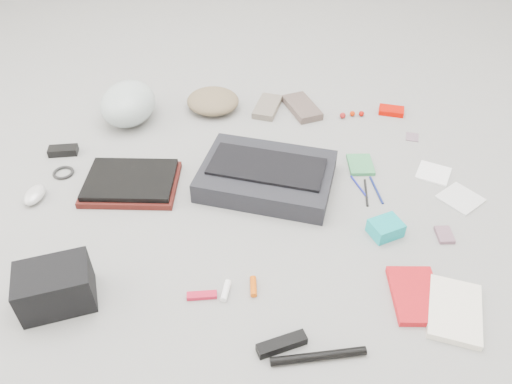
{
  "coord_description": "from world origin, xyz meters",
  "views": [
    {
      "loc": [
        -0.05,
        -1.29,
        1.18
      ],
      "look_at": [
        0.0,
        0.0,
        0.05
      ],
      "focal_mm": 35.0,
      "sensor_mm": 36.0,
      "label": 1
    }
  ],
  "objects_px": {
    "messenger_bag": "(267,176)",
    "book_red": "(415,295)",
    "bike_helmet": "(128,103)",
    "camera_bag": "(55,287)",
    "laptop": "(130,180)",
    "accordion_wallet": "(386,228)"
  },
  "relations": [
    {
      "from": "messenger_bag",
      "to": "book_red",
      "type": "height_order",
      "value": "messenger_bag"
    },
    {
      "from": "messenger_bag",
      "to": "book_red",
      "type": "xyz_separation_m",
      "value": [
        0.4,
        -0.52,
        -0.03
      ]
    },
    {
      "from": "messenger_bag",
      "to": "bike_helmet",
      "type": "bearing_deg",
      "value": 157.96
    },
    {
      "from": "camera_bag",
      "to": "book_red",
      "type": "distance_m",
      "value": 1.02
    },
    {
      "from": "camera_bag",
      "to": "laptop",
      "type": "bearing_deg",
      "value": 60.79
    },
    {
      "from": "bike_helmet",
      "to": "camera_bag",
      "type": "relative_size",
      "value": 1.39
    },
    {
      "from": "laptop",
      "to": "messenger_bag",
      "type": "bearing_deg",
      "value": 3.13
    },
    {
      "from": "camera_bag",
      "to": "book_red",
      "type": "height_order",
      "value": "camera_bag"
    },
    {
      "from": "messenger_bag",
      "to": "bike_helmet",
      "type": "distance_m",
      "value": 0.72
    },
    {
      "from": "laptop",
      "to": "bike_helmet",
      "type": "relative_size",
      "value": 1.13
    },
    {
      "from": "messenger_bag",
      "to": "book_red",
      "type": "bearing_deg",
      "value": -35.85
    },
    {
      "from": "laptop",
      "to": "camera_bag",
      "type": "relative_size",
      "value": 1.56
    },
    {
      "from": "laptop",
      "to": "accordion_wallet",
      "type": "distance_m",
      "value": 0.9
    },
    {
      "from": "messenger_bag",
      "to": "accordion_wallet",
      "type": "height_order",
      "value": "messenger_bag"
    },
    {
      "from": "camera_bag",
      "to": "accordion_wallet",
      "type": "distance_m",
      "value": 1.02
    },
    {
      "from": "laptop",
      "to": "bike_helmet",
      "type": "xyz_separation_m",
      "value": [
        -0.07,
        0.44,
        0.05
      ]
    },
    {
      "from": "messenger_bag",
      "to": "accordion_wallet",
      "type": "distance_m",
      "value": 0.46
    },
    {
      "from": "messenger_bag",
      "to": "accordion_wallet",
      "type": "bearing_deg",
      "value": -18.71
    },
    {
      "from": "messenger_bag",
      "to": "camera_bag",
      "type": "relative_size",
      "value": 2.33
    },
    {
      "from": "messenger_bag",
      "to": "camera_bag",
      "type": "distance_m",
      "value": 0.79
    },
    {
      "from": "messenger_bag",
      "to": "bike_helmet",
      "type": "xyz_separation_m",
      "value": [
        -0.56,
        0.45,
        0.04
      ]
    },
    {
      "from": "messenger_bag",
      "to": "camera_bag",
      "type": "height_order",
      "value": "camera_bag"
    }
  ]
}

